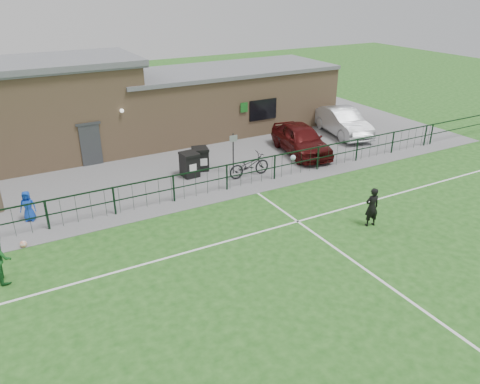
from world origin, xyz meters
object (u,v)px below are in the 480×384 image
sign_post (233,154)px  wheelie_bin_right (200,160)px  wheelie_bin_left (190,165)px  car_maroon (301,139)px  bicycle_e (249,165)px  spectator_child (28,206)px  car_silver (343,122)px  ball_ground (23,244)px

sign_post → wheelie_bin_right: bearing=133.9°
wheelie_bin_right → wheelie_bin_left: bearing=-135.9°
car_maroon → wheelie_bin_right: bearing=-174.4°
bicycle_e → wheelie_bin_left: bearing=59.4°
wheelie_bin_right → spectator_child: bearing=-156.8°
bicycle_e → car_silver: bearing=-70.7°
car_maroon → wheelie_bin_left: bearing=-169.4°
wheelie_bin_left → spectator_child: spectator_child is taller
wheelie_bin_right → spectator_child: (-8.01, -1.65, 0.09)m
sign_post → car_silver: sign_post is taller
spectator_child → ball_ground: spectator_child is taller
wheelie_bin_right → sign_post: sign_post is taller
wheelie_bin_right → sign_post: 1.75m
sign_post → bicycle_e: bearing=-54.7°
spectator_child → ball_ground: bearing=-82.3°
car_maroon → bicycle_e: 4.28m
ball_ground → sign_post: bearing=14.3°
wheelie_bin_left → car_maroon: size_ratio=0.23×
car_silver → ball_ground: car_silver is taller
wheelie_bin_left → car_silver: (10.62, 1.60, 0.25)m
car_maroon → car_silver: 4.43m
spectator_child → ball_ground: (-0.46, -2.02, -0.51)m
wheelie_bin_left → sign_post: bearing=-23.7°
car_maroon → car_silver: bearing=30.5°
sign_post → spectator_child: 9.19m
car_maroon → spectator_child: car_maroon is taller
bicycle_e → spectator_child: bearing=87.6°
wheelie_bin_right → sign_post: bearing=-34.5°
wheelie_bin_left → sign_post: 2.14m
car_silver → ball_ground: size_ratio=19.59×
wheelie_bin_left → sign_post: (1.96, -0.71, 0.46)m
wheelie_bin_left → ball_ground: bearing=-161.3°
wheelie_bin_right → car_maroon: car_maroon is taller
car_silver → bicycle_e: size_ratio=2.27×
sign_post → bicycle_e: (0.48, -0.68, -0.45)m
wheelie_bin_right → car_silver: (9.83, 1.10, 0.27)m
car_silver → ball_ground: bearing=-154.0°
sign_post → ball_ground: bearing=-165.7°
car_maroon → ball_ground: (-14.14, -3.22, -0.69)m
wheelie_bin_right → ball_ground: size_ratio=4.25×
wheelie_bin_left → spectator_child: (-7.22, -1.14, 0.07)m
wheelie_bin_right → sign_post: size_ratio=0.52×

